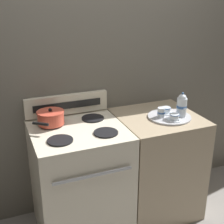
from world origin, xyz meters
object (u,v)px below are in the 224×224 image
saucepan (51,118)px  creamer_jug (161,112)px  serving_tray (169,117)px  teapot (182,105)px  stove (80,180)px  teacup_left (166,110)px  teacup_right (174,117)px

saucepan → creamer_jug: saucepan is taller
serving_tray → teapot: (0.09, -0.04, 0.10)m
saucepan → stove: bearing=-40.9°
stove → teacup_left: size_ratio=7.92×
stove → teacup_right: bearing=-11.3°
teacup_right → teacup_left: bearing=83.2°
saucepan → teapot: bearing=-13.7°
stove → teacup_left: (0.78, 0.01, 0.50)m
serving_tray → teapot: bearing=-25.5°
stove → teacup_right: 0.92m
teapot → teacup_left: 0.15m
teacup_left → teacup_right: (-0.02, -0.16, 0.00)m
teacup_left → creamer_jug: (-0.08, -0.06, 0.01)m
creamer_jug → saucepan: bearing=166.9°
teacup_left → creamer_jug: size_ratio=1.47×
saucepan → creamer_jug: size_ratio=3.54×
teacup_right → creamer_jug: size_ratio=1.47×
teapot → stove: bearing=173.2°
teapot → creamer_jug: bearing=162.9°
stove → teacup_left: teacup_left is taller
saucepan → teacup_right: (0.94, -0.30, -0.03)m
stove → saucepan: 0.57m
stove → creamer_jug: bearing=-4.3°
serving_tray → creamer_jug: bearing=173.5°
stove → creamer_jug: 0.87m
stove → saucepan: bearing=139.1°
teapot → teacup_left: bearing=125.8°
teapot → creamer_jug: 0.18m
saucepan → creamer_jug: 0.90m
stove → teapot: teapot is taller
teapot → teacup_right: teapot is taller
saucepan → serving_tray: (0.95, -0.21, -0.06)m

